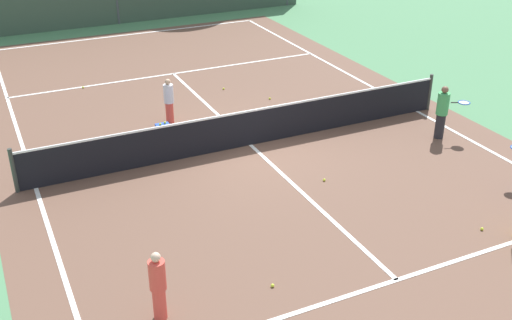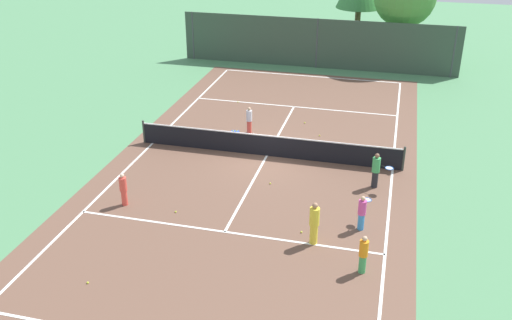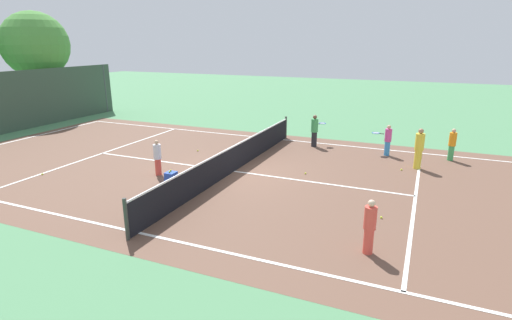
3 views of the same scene
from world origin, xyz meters
TOP-DOWN VIEW (x-y plane):
  - ground_plane at (0.00, 0.00)m, footprint 80.00×80.00m
  - court_surface at (0.00, 0.00)m, footprint 13.00×25.00m
  - tennis_net at (0.00, 0.00)m, footprint 11.90×0.10m
  - perimeter_fence at (0.00, 14.00)m, footprint 18.00×0.12m
  - player_0 at (-1.45, 2.36)m, footprint 0.28×0.28m
  - player_1 at (4.83, -7.52)m, footprint 0.28×0.28m
  - player_2 at (3.11, -6.31)m, footprint 0.34×0.34m
  - player_3 at (4.86, -1.77)m, footprint 0.88×0.61m
  - player_4 at (4.58, -5.02)m, footprint 0.45×0.87m
  - player_5 at (-4.22, -5.53)m, footprint 0.28×0.28m
  - ball_crate at (-1.92, 1.48)m, footprint 0.37×0.33m
  - tennis_ball_0 at (2.61, -5.79)m, footprint 0.07×0.07m
  - tennis_ball_1 at (0.75, -2.57)m, footprint 0.07×0.07m
  - tennis_ball_2 at (-2.15, -5.60)m, footprint 0.07×0.07m
  - tennis_ball_3 at (-3.20, -10.17)m, footprint 0.07×0.07m
  - tennis_ball_4 at (0.98, 4.19)m, footprint 0.07×0.07m
  - tennis_ball_5 at (-3.14, 6.28)m, footprint 0.07×0.07m
  - tennis_ball_6 at (1.95, 2.76)m, footprint 0.07×0.07m

SIDE VIEW (x-z plane):
  - ground_plane at x=0.00m, z-range 0.00..0.00m
  - court_surface at x=0.00m, z-range 0.00..0.01m
  - tennis_ball_0 at x=2.61m, z-range 0.00..0.07m
  - tennis_ball_1 at x=0.75m, z-range 0.00..0.07m
  - tennis_ball_2 at x=-2.15m, z-range 0.00..0.07m
  - tennis_ball_3 at x=-3.20m, z-range 0.00..0.07m
  - tennis_ball_4 at x=0.98m, z-range 0.00..0.07m
  - tennis_ball_5 at x=-3.14m, z-range 0.00..0.07m
  - tennis_ball_6 at x=1.95m, z-range 0.00..0.07m
  - ball_crate at x=-1.92m, z-range -0.03..0.40m
  - tennis_net at x=0.00m, z-range -0.04..1.06m
  - player_0 at x=-1.45m, z-range 0.02..1.33m
  - player_5 at x=-4.22m, z-range 0.02..1.34m
  - player_1 at x=4.83m, z-range 0.02..1.34m
  - player_4 at x=4.58m, z-range 0.03..1.35m
  - player_3 at x=4.86m, z-range 0.03..1.50m
  - player_2 at x=3.11m, z-range 0.02..1.59m
  - perimeter_fence at x=0.00m, z-range 0.00..3.20m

